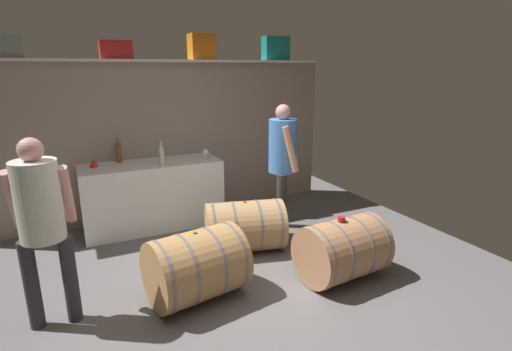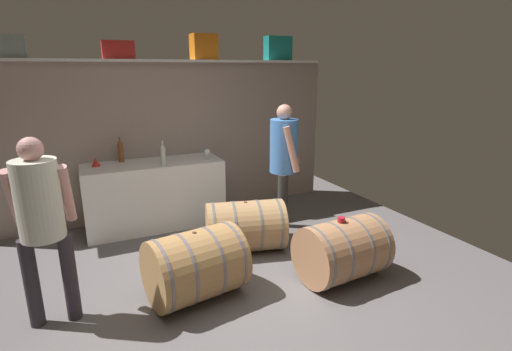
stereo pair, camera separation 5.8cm
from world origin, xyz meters
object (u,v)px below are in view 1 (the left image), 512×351
wine_bottle_amber (119,152)px  tasting_cup (341,219)px  toolcase_orange (202,47)px  wine_barrel_flank (196,266)px  toolcase_teal (276,48)px  work_cabinet (153,195)px  winemaker_pouring (283,155)px  wine_barrel_far (245,226)px  toolcase_grey (6,46)px  wine_glass (205,152)px  toolcase_red (116,50)px  wine_barrel_near (342,249)px  visitor_tasting (41,215)px  red_funnel (93,163)px  wine_bottle_clear (162,155)px

wine_bottle_amber → tasting_cup: wine_bottle_amber is taller
toolcase_orange → wine_barrel_flank: size_ratio=0.36×
toolcase_teal → wine_bottle_amber: (-2.35, -0.03, -1.34)m
work_cabinet → winemaker_pouring: (1.49, -0.90, 0.58)m
toolcase_orange → wine_barrel_far: size_ratio=0.33×
wine_bottle_amber → winemaker_pouring: bearing=-30.9°
toolcase_grey → wine_glass: toolcase_grey is taller
winemaker_pouring → toolcase_orange: bearing=-119.1°
work_cabinet → wine_bottle_amber: bearing=149.7°
toolcase_red → wine_bottle_amber: 1.28m
wine_bottle_amber → toolcase_red: bearing=21.7°
wine_barrel_near → wine_barrel_far: size_ratio=0.88×
wine_barrel_flank → visitor_tasting: size_ratio=0.59×
red_funnel → visitor_tasting: (-0.51, -1.86, 0.04)m
visitor_tasting → red_funnel: bearing=81.0°
wine_barrel_far → tasting_cup: tasting_cup is taller
toolcase_red → wine_bottle_clear: 1.42m
toolcase_teal → wine_barrel_flank: bearing=-130.1°
red_funnel → tasting_cup: 3.14m
toolcase_orange → toolcase_teal: size_ratio=0.89×
toolcase_teal → wine_barrel_flank: 3.59m
work_cabinet → toolcase_orange: bearing=16.4°
work_cabinet → visitor_tasting: 2.20m
wine_bottle_clear → wine_barrel_far: (0.71, -0.99, -0.72)m
toolcase_teal → toolcase_red: bearing=-177.7°
wine_bottle_amber → wine_barrel_near: bearing=-53.4°
wine_barrel_flank → toolcase_teal: bearing=37.7°
toolcase_orange → work_cabinet: (-0.84, -0.25, -1.93)m
wine_glass → wine_barrel_far: wine_glass is taller
tasting_cup → winemaker_pouring: size_ratio=0.05×
wine_bottle_clear → wine_glass: (0.61, 0.08, -0.04)m
toolcase_teal → work_cabinet: size_ratio=0.21×
wine_barrel_flank → visitor_tasting: 1.37m
wine_bottle_amber → visitor_tasting: visitor_tasting is taller
toolcase_grey → winemaker_pouring: (2.94, -1.14, -1.31)m
wine_barrel_near → toolcase_red: bearing=120.3°
toolcase_teal → red_funnel: 3.04m
wine_bottle_amber → wine_barrel_far: (1.17, -1.43, -0.73)m
toolcase_teal → wine_bottle_amber: bearing=-176.8°
toolcase_red → toolcase_orange: bearing=2.1°
wine_bottle_clear → tasting_cup: bearing=-56.7°
wine_bottle_clear → tasting_cup: 2.41m
wine_bottle_clear → wine_barrel_near: (1.34, -1.99, -0.71)m
wine_glass → red_funnel: wine_glass is taller
wine_glass → tasting_cup: bearing=-71.4°
wine_glass → visitor_tasting: size_ratio=0.09×
toolcase_orange → red_funnel: (-1.53, -0.15, -1.43)m
wine_bottle_clear → wine_barrel_flank: wine_bottle_clear is taller
wine_bottle_amber → wine_barrel_flank: size_ratio=0.36×
red_funnel → tasting_cup: size_ratio=1.49×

